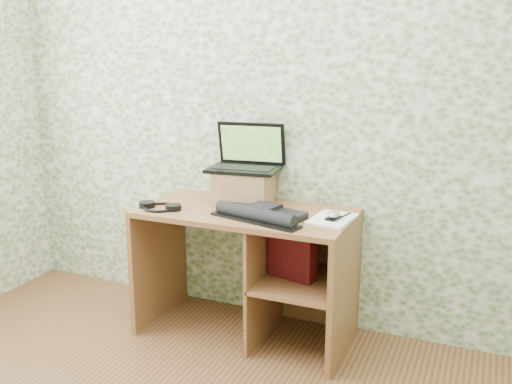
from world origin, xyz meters
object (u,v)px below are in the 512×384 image
at_px(notepad, 332,219).
at_px(riser, 244,187).
at_px(laptop, 247,159).
at_px(keyboard, 260,213).
at_px(desk, 260,256).

bearing_deg(notepad, riser, 171.94).
distance_m(laptop, keyboard, 0.42).
xyz_separation_m(laptop, notepad, (0.57, -0.18, -0.25)).
xyz_separation_m(riser, keyboard, (0.21, -0.25, -0.07)).
relative_size(desk, keyboard, 2.23).
relative_size(riser, notepad, 1.13).
distance_m(riser, keyboard, 0.33).
bearing_deg(desk, laptop, 133.64).
bearing_deg(keyboard, riser, 143.73).
relative_size(laptop, keyboard, 0.81).
height_order(riser, keyboard, riser).
relative_size(laptop, notepad, 1.54).
distance_m(desk, keyboard, 0.33).
height_order(laptop, keyboard, laptop).
distance_m(desk, riser, 0.41).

